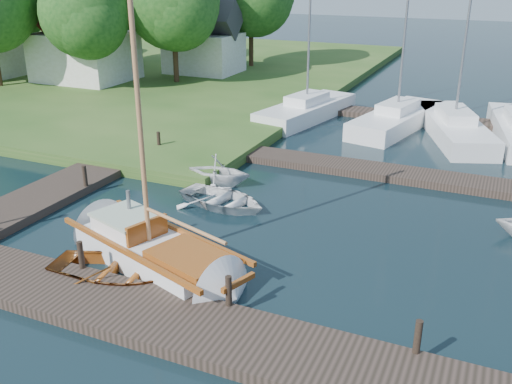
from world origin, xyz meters
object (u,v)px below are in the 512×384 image
at_px(mooring_post_4, 85,176).
at_px(tree_2, 85,12).
at_px(dinghy, 117,267).
at_px(house_c, 204,44).
at_px(mooring_post_3, 418,337).
at_px(marina_boat_2, 454,125).
at_px(tree_3, 173,0).
at_px(mooring_post_1, 81,255).
at_px(tender_b, 219,169).
at_px(marina_boat_1, 397,117).
at_px(sailboat, 158,255).
at_px(tender_a, 223,197).
at_px(house_a, 84,44).
at_px(marina_boat_0, 307,109).
at_px(mooring_post_2, 229,291).
at_px(mooring_post_5, 159,141).

relative_size(mooring_post_4, tree_2, 0.10).
relative_size(dinghy, house_c, 0.72).
height_order(mooring_post_3, tree_2, tree_2).
bearing_deg(marina_boat_2, tree_3, 56.32).
bearing_deg(tree_3, dinghy, -62.32).
distance_m(marina_boat_2, tree_3, 20.00).
xyz_separation_m(mooring_post_1, dinghy, (0.94, 0.30, -0.31)).
bearing_deg(tender_b, marina_boat_2, -40.31).
height_order(marina_boat_2, tree_2, marina_boat_2).
bearing_deg(marina_boat_1, sailboat, -178.37).
xyz_separation_m(marina_boat_1, marina_boat_2, (2.91, -0.44, 0.00)).
height_order(dinghy, house_c, house_c).
bearing_deg(house_c, sailboat, -63.93).
xyz_separation_m(tender_a, house_c, (-12.24, 20.98, 2.23)).
bearing_deg(house_a, house_c, 45.00).
bearing_deg(house_a, tender_a, -39.39).
relative_size(mooring_post_1, tender_b, 0.31).
bearing_deg(sailboat, marina_boat_1, 98.00).
distance_m(mooring_post_4, marina_boat_0, 14.38).
bearing_deg(marina_boat_1, marina_boat_0, 103.94).
bearing_deg(mooring_post_3, tree_2, 141.56).
xyz_separation_m(mooring_post_4, marina_boat_2, (11.76, 13.53, -0.12)).
bearing_deg(marina_boat_2, house_c, 45.57).
xyz_separation_m(marina_boat_2, house_c, (-18.76, 8.47, 2.01)).
distance_m(mooring_post_2, sailboat, 3.32).
bearing_deg(mooring_post_2, sailboat, 154.62).
relative_size(house_a, house_c, 1.19).
bearing_deg(house_c, house_a, -135.00).
distance_m(marina_boat_1, house_c, 17.89).
xyz_separation_m(mooring_post_1, house_a, (-17.00, 21.00, 2.26)).
bearing_deg(house_a, marina_boat_2, -5.69).
bearing_deg(tree_2, marina_boat_2, -1.30).
distance_m(mooring_post_3, sailboat, 7.62).
distance_m(mooring_post_3, marina_boat_0, 20.92).
bearing_deg(mooring_post_2, mooring_post_5, 130.36).
xyz_separation_m(tender_b, house_a, (-17.17, 13.20, 2.29)).
relative_size(sailboat, tree_2, 1.26).
relative_size(mooring_post_3, tree_2, 0.10).
xyz_separation_m(mooring_post_2, mooring_post_3, (4.50, 0.00, 0.00)).
xyz_separation_m(marina_boat_2, house_a, (-24.76, 2.47, 2.39)).
height_order(sailboat, house_a, sailboat).
distance_m(dinghy, house_a, 27.51).
xyz_separation_m(mooring_post_4, house_a, (-13.00, 16.00, 2.26)).
bearing_deg(mooring_post_3, dinghy, 177.87).
relative_size(mooring_post_2, tender_a, 0.23).
distance_m(mooring_post_5, tender_b, 4.71).
height_order(marina_boat_0, tree_3, marina_boat_0).
distance_m(sailboat, marina_boat_2, 18.22).
relative_size(mooring_post_1, tree_3, 0.09).
height_order(mooring_post_2, marina_boat_0, marina_boat_0).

